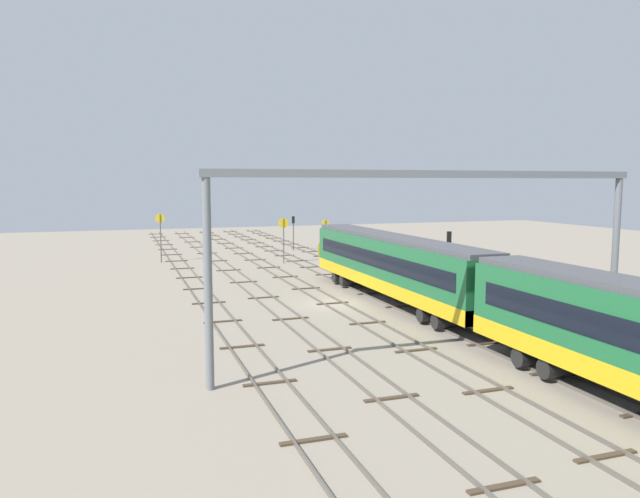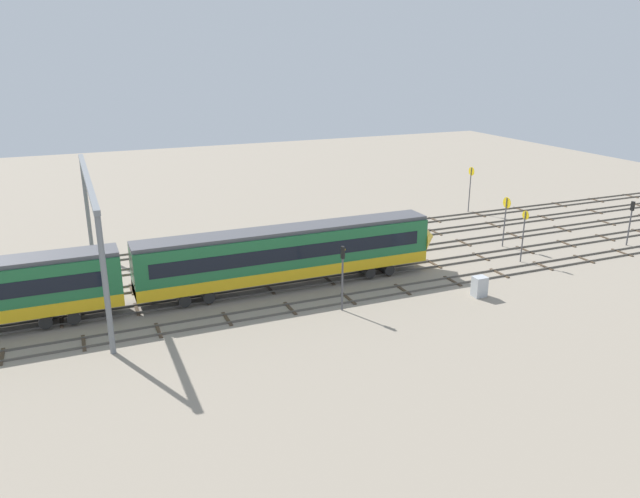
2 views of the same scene
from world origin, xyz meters
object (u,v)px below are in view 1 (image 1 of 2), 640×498
at_px(signal_light_trackside_approach, 449,253).
at_px(speed_sign_distant_end, 284,233).
at_px(overhead_gantry, 438,217).
at_px(speed_sign_near_foreground, 160,230).
at_px(signal_light_trackside_departure, 293,228).
at_px(speed_sign_mid_trackside, 325,236).
at_px(relay_cabinet, 405,264).

bearing_deg(signal_light_trackside_approach, speed_sign_distant_end, 20.41).
xyz_separation_m(overhead_gantry, speed_sign_distant_end, (37.06, -2.64, -3.84)).
bearing_deg(speed_sign_near_foreground, signal_light_trackside_departure, -69.53).
relative_size(speed_sign_mid_trackside, signal_light_trackside_approach, 0.97).
xyz_separation_m(speed_sign_near_foreground, speed_sign_mid_trackside, (-6.60, -16.85, -0.52)).
xyz_separation_m(signal_light_trackside_departure, relay_cabinet, (-21.50, -5.05, -2.10)).
height_order(signal_light_trackside_approach, relay_cabinet, signal_light_trackside_approach).
bearing_deg(speed_sign_distant_end, overhead_gantry, 175.92).
bearing_deg(speed_sign_mid_trackside, relay_cabinet, -148.56).
bearing_deg(relay_cabinet, overhead_gantry, 155.78).
relative_size(speed_sign_near_foreground, signal_light_trackside_approach, 1.09).
bearing_deg(speed_sign_distant_end, relay_cabinet, -136.45).
xyz_separation_m(overhead_gantry, speed_sign_mid_trackside, (35.58, -6.94, -4.15)).
distance_m(speed_sign_distant_end, signal_light_trackside_departure, 12.33).
xyz_separation_m(speed_sign_near_foreground, signal_light_trackside_departure, (6.35, -17.02, -0.63)).
xyz_separation_m(signal_light_trackside_approach, signal_light_trackside_departure, (32.41, 3.32, -0.30)).
relative_size(speed_sign_mid_trackside, signal_light_trackside_departure, 1.08).
bearing_deg(relay_cabinet, signal_light_trackside_approach, 170.99).
bearing_deg(speed_sign_mid_trackside, signal_light_trackside_departure, -0.75).
xyz_separation_m(speed_sign_distant_end, signal_light_trackside_departure, (11.48, -4.47, -0.42)).
relative_size(overhead_gantry, signal_light_trackside_approach, 4.52).
bearing_deg(relay_cabinet, signal_light_trackside_departure, 13.23).
distance_m(speed_sign_near_foreground, signal_light_trackside_departure, 18.18).
xyz_separation_m(speed_sign_distant_end, signal_light_trackside_approach, (-20.93, -7.79, -0.12)).
bearing_deg(speed_sign_near_foreground, speed_sign_mid_trackside, -111.38).
bearing_deg(relay_cabinet, speed_sign_distant_end, 43.55).
height_order(overhead_gantry, speed_sign_distant_end, overhead_gantry).
distance_m(overhead_gantry, signal_light_trackside_departure, 49.24).
distance_m(overhead_gantry, speed_sign_distant_end, 37.35).
height_order(speed_sign_mid_trackside, signal_light_trackside_departure, speed_sign_mid_trackside).
bearing_deg(speed_sign_mid_trackside, speed_sign_near_foreground, 68.62).
bearing_deg(signal_light_trackside_departure, speed_sign_mid_trackside, 179.25).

